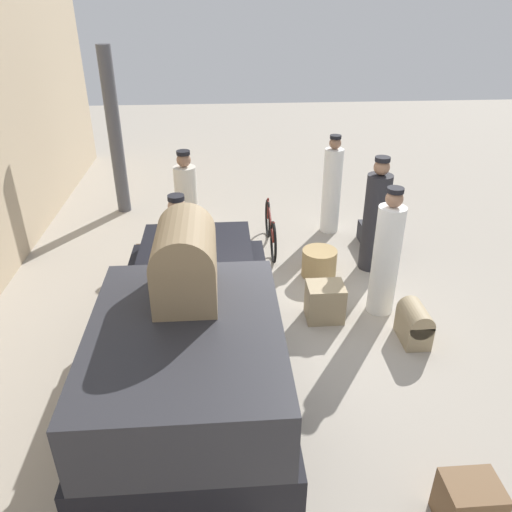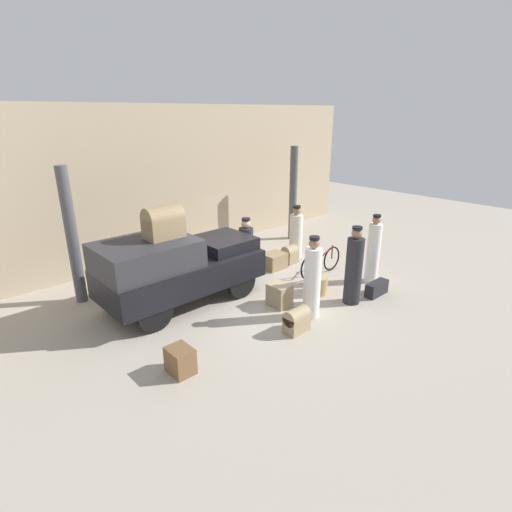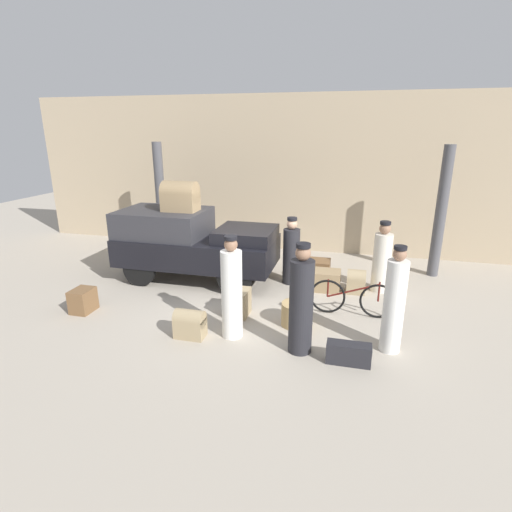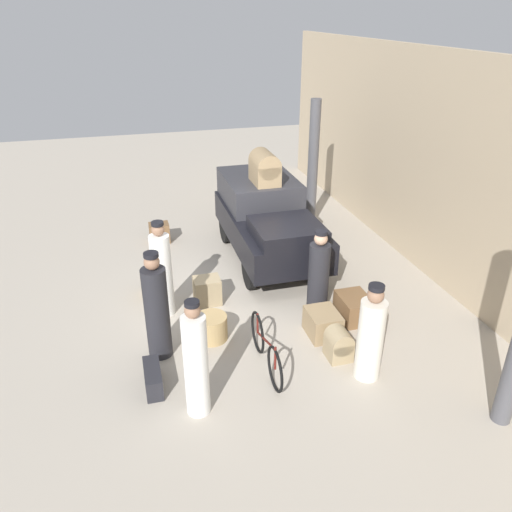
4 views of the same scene
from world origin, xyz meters
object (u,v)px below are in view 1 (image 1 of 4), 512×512
(conductor_in_dark_uniform, at_px, (386,257))
(trunk_umber_medium, at_px, (325,302))
(truck, at_px, (193,345))
(porter_lifting_near_truck, at_px, (332,188))
(trunk_barrel_dark, at_px, (201,235))
(trunk_on_truck_roof, at_px, (185,260))
(porter_carrying_trunk, at_px, (375,219))
(wicker_basket, at_px, (319,263))
(porter_with_bicycle, at_px, (186,199))
(suitcase_small_leather, at_px, (414,323))
(suitcase_black_upright, at_px, (468,504))
(porter_standing_middle, at_px, (180,253))
(trunk_wicker_pale, at_px, (369,236))
(trunk_large_brown, at_px, (200,255))
(suitcase_tan_flat, at_px, (152,266))
(bicycle, at_px, (270,229))

(conductor_in_dark_uniform, relative_size, trunk_umber_medium, 3.50)
(truck, relative_size, porter_lifting_near_truck, 2.07)
(trunk_barrel_dark, bearing_deg, trunk_on_truck_roof, -179.26)
(truck, distance_m, porter_carrying_trunk, 4.11)
(wicker_basket, relative_size, porter_with_bicycle, 0.34)
(porter_carrying_trunk, height_order, porter_lifting_near_truck, porter_carrying_trunk)
(truck, xyz_separation_m, suitcase_small_leather, (1.11, -2.76, -0.68))
(suitcase_black_upright, height_order, trunk_on_truck_roof, trunk_on_truck_roof)
(porter_standing_middle, distance_m, trunk_barrel_dark, 1.61)
(conductor_in_dark_uniform, relative_size, trunk_on_truck_roof, 2.27)
(porter_standing_middle, bearing_deg, trunk_on_truck_roof, -173.75)
(porter_standing_middle, height_order, trunk_on_truck_roof, trunk_on_truck_roof)
(porter_standing_middle, height_order, trunk_wicker_pale, porter_standing_middle)
(suitcase_small_leather, bearing_deg, truck, 111.92)
(wicker_basket, distance_m, trunk_large_brown, 1.94)
(trunk_on_truck_roof, bearing_deg, suitcase_tan_flat, 14.21)
(wicker_basket, xyz_separation_m, porter_carrying_trunk, (0.20, -0.90, 0.64))
(conductor_in_dark_uniform, bearing_deg, trunk_barrel_dark, 50.79)
(porter_lifting_near_truck, bearing_deg, wicker_basket, 163.03)
(trunk_large_brown, relative_size, trunk_on_truck_roof, 0.79)
(bicycle, distance_m, wicker_basket, 1.23)
(porter_lifting_near_truck, relative_size, trunk_on_truck_roof, 2.24)
(wicker_basket, relative_size, trunk_barrel_dark, 1.02)
(conductor_in_dark_uniform, relative_size, porter_with_bicycle, 1.14)
(truck, bearing_deg, trunk_large_brown, 0.90)
(suitcase_small_leather, height_order, trunk_on_truck_roof, trunk_on_truck_roof)
(suitcase_tan_flat, relative_size, trunk_large_brown, 1.11)
(suitcase_black_upright, bearing_deg, trunk_barrel_dark, 23.94)
(porter_with_bicycle, distance_m, suitcase_small_leather, 4.56)
(porter_with_bicycle, height_order, porter_lifting_near_truck, porter_lifting_near_truck)
(wicker_basket, bearing_deg, truck, 147.21)
(trunk_wicker_pale, bearing_deg, suitcase_small_leather, 176.40)
(trunk_large_brown, bearing_deg, wicker_basket, -101.99)
(truck, distance_m, wicker_basket, 3.48)
(trunk_on_truck_roof, bearing_deg, porter_carrying_trunk, -39.82)
(suitcase_small_leather, distance_m, trunk_large_brown, 3.54)
(truck, xyz_separation_m, trunk_barrel_dark, (3.94, 0.05, -0.68))
(porter_standing_middle, xyz_separation_m, suitcase_small_leather, (-1.30, -3.04, -0.46))
(conductor_in_dark_uniform, bearing_deg, porter_with_bicycle, 47.08)
(trunk_on_truck_roof, bearing_deg, trunk_umber_medium, -41.72)
(conductor_in_dark_uniform, relative_size, trunk_large_brown, 2.89)
(conductor_in_dark_uniform, distance_m, trunk_wicker_pale, 2.19)
(suitcase_tan_flat, xyz_separation_m, trunk_large_brown, (0.33, -0.75, 0.00))
(porter_lifting_near_truck, relative_size, trunk_barrel_dark, 3.38)
(suitcase_black_upright, xyz_separation_m, trunk_on_truck_roof, (1.18, 2.32, 1.79))
(truck, bearing_deg, trunk_umber_medium, -45.24)
(porter_standing_middle, bearing_deg, porter_with_bicycle, 0.38)
(suitcase_small_leather, height_order, trunk_barrel_dark, trunk_barrel_dark)
(conductor_in_dark_uniform, distance_m, porter_lifting_near_truck, 2.70)
(conductor_in_dark_uniform, xyz_separation_m, trunk_wicker_pale, (2.04, -0.40, -0.68))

